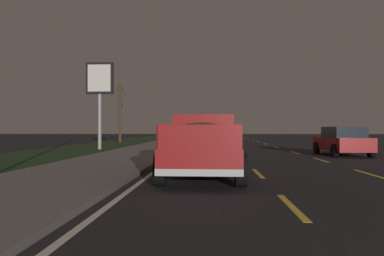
{
  "coord_description": "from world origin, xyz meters",
  "views": [
    {
      "loc": [
        -1.7,
        3.21,
        1.44
      ],
      "look_at": [
        12.2,
        3.97,
        1.46
      ],
      "focal_mm": 35.38,
      "sensor_mm": 36.0,
      "label": 1
    }
  ],
  "objects_px": {
    "sedan_blue": "(209,140)",
    "street_light_near": "(0,8)",
    "pickup_truck": "(203,144)",
    "gas_price_sign": "(100,85)",
    "sedan_red": "(342,141)",
    "bare_tree_far": "(120,113)"
  },
  "relations": [
    {
      "from": "sedan_blue",
      "to": "street_light_near",
      "type": "distance_m",
      "value": 12.33
    },
    {
      "from": "pickup_truck",
      "to": "street_light_near",
      "type": "height_order",
      "value": "street_light_near"
    },
    {
      "from": "gas_price_sign",
      "to": "sedan_blue",
      "type": "bearing_deg",
      "value": -123.14
    },
    {
      "from": "pickup_truck",
      "to": "street_light_near",
      "type": "distance_m",
      "value": 7.47
    },
    {
      "from": "sedan_red",
      "to": "street_light_near",
      "type": "relative_size",
      "value": 0.52
    },
    {
      "from": "gas_price_sign",
      "to": "pickup_truck",
      "type": "bearing_deg",
      "value": -152.71
    },
    {
      "from": "street_light_near",
      "to": "gas_price_sign",
      "type": "bearing_deg",
      "value": 5.25
    },
    {
      "from": "sedan_red",
      "to": "street_light_near",
      "type": "height_order",
      "value": "street_light_near"
    },
    {
      "from": "sedan_blue",
      "to": "bare_tree_far",
      "type": "xyz_separation_m",
      "value": [
        17.66,
        9.33,
        2.25
      ]
    },
    {
      "from": "pickup_truck",
      "to": "sedan_red",
      "type": "bearing_deg",
      "value": -37.57
    },
    {
      "from": "gas_price_sign",
      "to": "bare_tree_far",
      "type": "height_order",
      "value": "bare_tree_far"
    },
    {
      "from": "pickup_truck",
      "to": "sedan_blue",
      "type": "bearing_deg",
      "value": -0.46
    },
    {
      "from": "pickup_truck",
      "to": "gas_price_sign",
      "type": "relative_size",
      "value": 0.9
    },
    {
      "from": "sedan_red",
      "to": "gas_price_sign",
      "type": "bearing_deg",
      "value": 70.49
    },
    {
      "from": "sedan_blue",
      "to": "bare_tree_far",
      "type": "height_order",
      "value": "bare_tree_far"
    },
    {
      "from": "sedan_blue",
      "to": "street_light_near",
      "type": "bearing_deg",
      "value": 147.01
    },
    {
      "from": "gas_price_sign",
      "to": "street_light_near",
      "type": "xyz_separation_m",
      "value": [
        -14.65,
        -1.35,
        0.66
      ]
    },
    {
      "from": "sedan_red",
      "to": "bare_tree_far",
      "type": "bearing_deg",
      "value": 42.61
    },
    {
      "from": "pickup_truck",
      "to": "sedan_blue",
      "type": "height_order",
      "value": "pickup_truck"
    },
    {
      "from": "sedan_blue",
      "to": "gas_price_sign",
      "type": "height_order",
      "value": "gas_price_sign"
    },
    {
      "from": "sedan_red",
      "to": "bare_tree_far",
      "type": "xyz_separation_m",
      "value": [
        17.92,
        16.48,
        2.25
      ]
    },
    {
      "from": "pickup_truck",
      "to": "sedan_red",
      "type": "xyz_separation_m",
      "value": [
        9.4,
        -7.23,
        -0.2
      ]
    }
  ]
}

